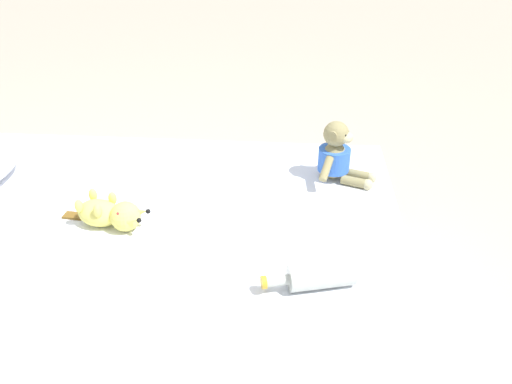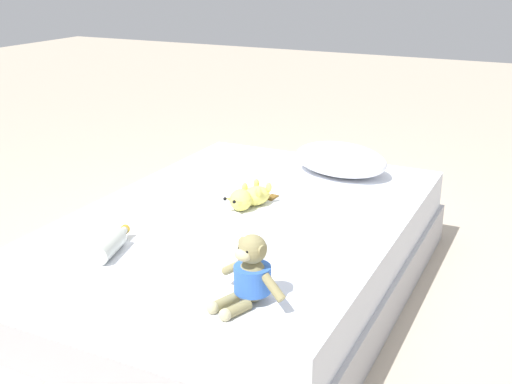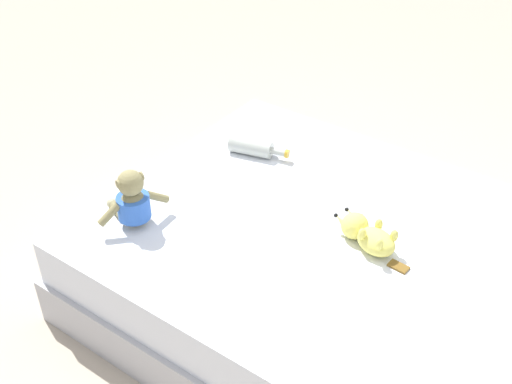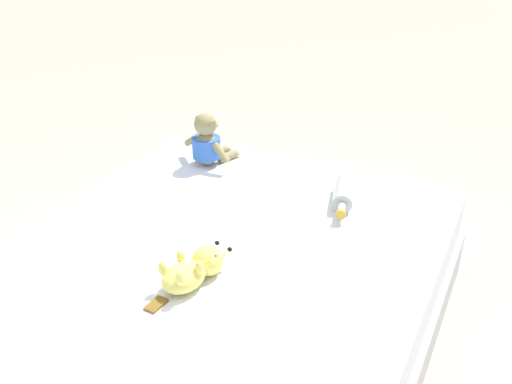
% 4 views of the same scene
% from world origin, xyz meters
% --- Properties ---
extents(ground_plane, '(16.00, 16.00, 0.00)m').
position_xyz_m(ground_plane, '(0.00, 0.00, 0.00)').
color(ground_plane, '#B7A893').
extents(bed, '(1.40, 1.94, 0.39)m').
position_xyz_m(bed, '(0.00, 0.00, 0.19)').
color(bed, '#B2B2B7').
rests_on(bed, ground_plane).
extents(pillow, '(0.57, 0.43, 0.16)m').
position_xyz_m(pillow, '(0.20, 0.67, 0.47)').
color(pillow, white).
rests_on(pillow, bed).
extents(plush_monkey, '(0.28, 0.25, 0.24)m').
position_xyz_m(plush_monkey, '(0.38, -0.73, 0.49)').
color(plush_monkey, '#8E8456').
rests_on(plush_monkey, bed).
extents(plush_yellow_creature, '(0.16, 0.32, 0.10)m').
position_xyz_m(plush_yellow_creature, '(-0.01, 0.04, 0.44)').
color(plush_yellow_creature, '#EAE066').
rests_on(plush_yellow_creature, bed).
extents(glass_bottle, '(0.12, 0.27, 0.08)m').
position_xyz_m(glass_bottle, '(-0.26, -0.64, 0.43)').
color(glass_bottle, '#B7BCB2').
rests_on(glass_bottle, bed).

